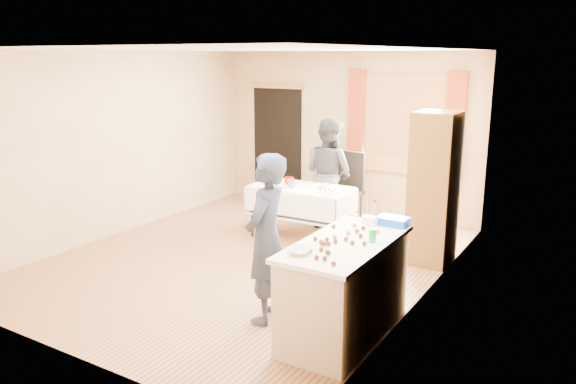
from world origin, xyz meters
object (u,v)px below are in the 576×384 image
Objects in this scene: counter at (345,288)px; party_table at (301,207)px; cabinet at (434,189)px; girl at (266,239)px; chair at (344,203)px; woman at (328,174)px.

counter reaches higher than party_table.
counter is (-0.10, -2.28, -0.49)m from cabinet.
girl is at bearing -110.19° from cabinet.
cabinet is 1.24× the size of counter.
woman is (-0.15, -0.24, 0.49)m from chair.
chair is 0.67× the size of girl.
woman reaches higher than party_table.
cabinet is 1.30× the size of party_table.
girl is at bearing -69.95° from chair.
party_table is at bearing -168.06° from girl.
counter is 0.88m from girl.
girl is at bearing -69.01° from party_table.
party_table is 0.95m from chair.
cabinet is at bearing -0.42° from party_table.
counter is 3.51m from chair.
party_table is at bearing 98.39° from woman.
party_table is at bearing -178.91° from cabinet.
girl reaches higher than counter.
cabinet is 1.15× the size of woman.
party_table is 0.87× the size of girl.
cabinet is 2.56m from girl.
girl reaches higher than woman.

